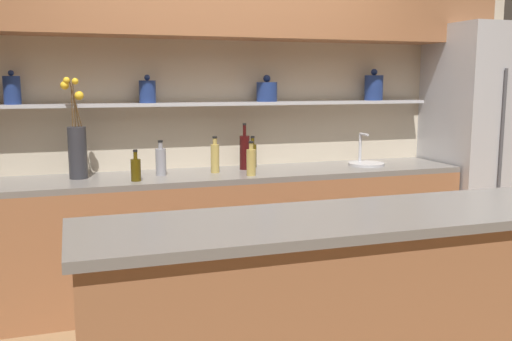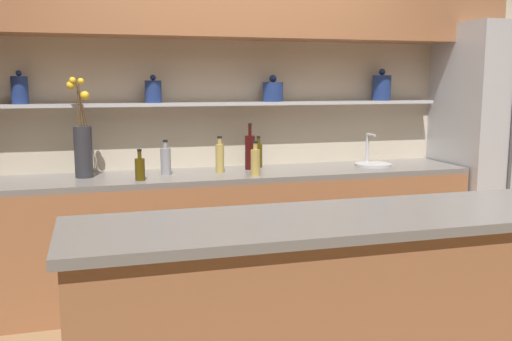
{
  "view_description": "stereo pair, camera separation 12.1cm",
  "coord_description": "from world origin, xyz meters",
  "px_view_note": "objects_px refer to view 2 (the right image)",
  "views": [
    {
      "loc": [
        -1.11,
        -2.7,
        1.57
      ],
      "look_at": [
        -0.12,
        0.32,
        1.08
      ],
      "focal_mm": 40.0,
      "sensor_mm": 36.0,
      "label": 1
    },
    {
      "loc": [
        -0.99,
        -2.74,
        1.57
      ],
      "look_at": [
        -0.12,
        0.32,
        1.08
      ],
      "focal_mm": 40.0,
      "sensor_mm": 36.0,
      "label": 2
    }
  ],
  "objects_px": {
    "bottle_wine_2": "(250,152)",
    "bottle_spirit_3": "(166,161)",
    "bottle_spirit_4": "(220,157)",
    "bottle_oil_5": "(140,168)",
    "refrigerator": "(495,150)",
    "bottle_spirit_0": "(255,161)",
    "bottle_oil_1": "(258,155)",
    "flower_vase": "(83,146)",
    "sink_fixture": "(373,163)"
  },
  "relations": [
    {
      "from": "sink_fixture",
      "to": "bottle_oil_1",
      "type": "relative_size",
      "value": 1.17
    },
    {
      "from": "flower_vase",
      "to": "bottle_spirit_4",
      "type": "xyz_separation_m",
      "value": [
        0.94,
        -0.04,
        -0.11
      ]
    },
    {
      "from": "sink_fixture",
      "to": "bottle_spirit_4",
      "type": "xyz_separation_m",
      "value": [
        -1.22,
        0.01,
        0.09
      ]
    },
    {
      "from": "sink_fixture",
      "to": "bottle_spirit_0",
      "type": "height_order",
      "value": "sink_fixture"
    },
    {
      "from": "refrigerator",
      "to": "bottle_spirit_0",
      "type": "xyz_separation_m",
      "value": [
        -2.09,
        -0.15,
        0.01
      ]
    },
    {
      "from": "bottle_spirit_0",
      "to": "bottle_oil_1",
      "type": "distance_m",
      "value": 0.39
    },
    {
      "from": "refrigerator",
      "to": "bottle_spirit_3",
      "type": "height_order",
      "value": "refrigerator"
    },
    {
      "from": "bottle_spirit_0",
      "to": "bottle_wine_2",
      "type": "xyz_separation_m",
      "value": [
        0.04,
        0.29,
        0.03
      ]
    },
    {
      "from": "bottle_oil_1",
      "to": "bottle_spirit_4",
      "type": "relative_size",
      "value": 0.91
    },
    {
      "from": "flower_vase",
      "to": "bottle_spirit_4",
      "type": "height_order",
      "value": "flower_vase"
    },
    {
      "from": "sink_fixture",
      "to": "bottle_oil_5",
      "type": "distance_m",
      "value": 1.81
    },
    {
      "from": "bottle_spirit_4",
      "to": "bottle_oil_5",
      "type": "distance_m",
      "value": 0.61
    },
    {
      "from": "bottle_spirit_0",
      "to": "bottle_oil_5",
      "type": "relative_size",
      "value": 1.16
    },
    {
      "from": "refrigerator",
      "to": "bottle_wine_2",
      "type": "relative_size",
      "value": 5.84
    },
    {
      "from": "bottle_oil_5",
      "to": "bottle_spirit_4",
      "type": "bearing_deg",
      "value": 17.14
    },
    {
      "from": "bottle_oil_5",
      "to": "bottle_spirit_0",
      "type": "bearing_deg",
      "value": -1.73
    },
    {
      "from": "bottle_spirit_0",
      "to": "bottle_spirit_4",
      "type": "height_order",
      "value": "bottle_spirit_4"
    },
    {
      "from": "bottle_spirit_0",
      "to": "bottle_oil_1",
      "type": "relative_size",
      "value": 1.01
    },
    {
      "from": "flower_vase",
      "to": "bottle_wine_2",
      "type": "xyz_separation_m",
      "value": [
        1.19,
        0.04,
        -0.09
      ]
    },
    {
      "from": "bottle_spirit_0",
      "to": "bottle_oil_5",
      "type": "distance_m",
      "value": 0.79
    },
    {
      "from": "refrigerator",
      "to": "bottle_spirit_4",
      "type": "relative_size",
      "value": 7.68
    },
    {
      "from": "bottle_spirit_4",
      "to": "bottle_spirit_0",
      "type": "bearing_deg",
      "value": -44.37
    },
    {
      "from": "refrigerator",
      "to": "bottle_oil_5",
      "type": "xyz_separation_m",
      "value": [
        -2.89,
        -0.12,
        -0.01
      ]
    },
    {
      "from": "refrigerator",
      "to": "bottle_spirit_0",
      "type": "distance_m",
      "value": 2.1
    },
    {
      "from": "flower_vase",
      "to": "bottle_wine_2",
      "type": "relative_size",
      "value": 1.97
    },
    {
      "from": "bottle_wine_2",
      "to": "bottle_spirit_3",
      "type": "distance_m",
      "value": 0.64
    },
    {
      "from": "bottle_wine_2",
      "to": "bottle_spirit_3",
      "type": "xyz_separation_m",
      "value": [
        -0.64,
        -0.08,
        -0.03
      ]
    },
    {
      "from": "bottle_oil_1",
      "to": "bottle_spirit_4",
      "type": "distance_m",
      "value": 0.38
    },
    {
      "from": "flower_vase",
      "to": "bottle_wine_2",
      "type": "height_order",
      "value": "flower_vase"
    },
    {
      "from": "bottle_oil_1",
      "to": "bottle_spirit_3",
      "type": "height_order",
      "value": "bottle_spirit_3"
    },
    {
      "from": "bottle_spirit_4",
      "to": "bottle_oil_5",
      "type": "bearing_deg",
      "value": -162.86
    },
    {
      "from": "bottle_oil_1",
      "to": "bottle_wine_2",
      "type": "relative_size",
      "value": 0.7
    },
    {
      "from": "flower_vase",
      "to": "bottle_spirit_4",
      "type": "distance_m",
      "value": 0.95
    },
    {
      "from": "flower_vase",
      "to": "refrigerator",
      "type": "bearing_deg",
      "value": -1.81
    },
    {
      "from": "refrigerator",
      "to": "bottle_wine_2",
      "type": "distance_m",
      "value": 2.06
    },
    {
      "from": "bottle_spirit_3",
      "to": "bottle_oil_5",
      "type": "relative_size",
      "value": 1.18
    },
    {
      "from": "flower_vase",
      "to": "bottle_spirit_4",
      "type": "bearing_deg",
      "value": -2.68
    },
    {
      "from": "bottle_spirit_0",
      "to": "bottle_oil_5",
      "type": "xyz_separation_m",
      "value": [
        -0.79,
        0.02,
        -0.02
      ]
    },
    {
      "from": "bottle_wine_2",
      "to": "bottle_spirit_3",
      "type": "bearing_deg",
      "value": -173.1
    },
    {
      "from": "bottle_spirit_3",
      "to": "bottle_spirit_4",
      "type": "distance_m",
      "value": 0.39
    },
    {
      "from": "refrigerator",
      "to": "flower_vase",
      "type": "height_order",
      "value": "refrigerator"
    },
    {
      "from": "sink_fixture",
      "to": "refrigerator",
      "type": "bearing_deg",
      "value": -2.59
    },
    {
      "from": "refrigerator",
      "to": "bottle_oil_1",
      "type": "bearing_deg",
      "value": 173.46
    },
    {
      "from": "sink_fixture",
      "to": "bottle_oil_1",
      "type": "distance_m",
      "value": 0.9
    },
    {
      "from": "bottle_oil_5",
      "to": "bottle_oil_1",
      "type": "bearing_deg",
      "value": 20.59
    },
    {
      "from": "refrigerator",
      "to": "bottle_spirit_3",
      "type": "xyz_separation_m",
      "value": [
        -2.69,
        0.06,
        0.01
      ]
    },
    {
      "from": "bottle_wine_2",
      "to": "bottle_oil_1",
      "type": "bearing_deg",
      "value": 42.67
    },
    {
      "from": "sink_fixture",
      "to": "bottle_spirit_0",
      "type": "bearing_deg",
      "value": -169.09
    },
    {
      "from": "refrigerator",
      "to": "bottle_spirit_0",
      "type": "height_order",
      "value": "refrigerator"
    },
    {
      "from": "bottle_spirit_0",
      "to": "bottle_wine_2",
      "type": "relative_size",
      "value": 0.7
    }
  ]
}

